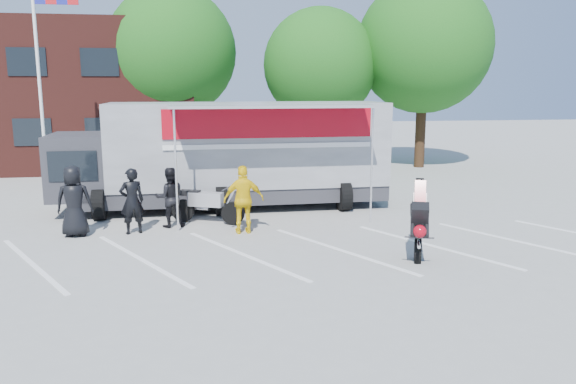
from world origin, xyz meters
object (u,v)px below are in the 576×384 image
object	(u,v)px
spectator_leather_b	(132,201)
spectator_hivis	(244,200)
flagpole	(45,56)
parked_motorcycle	(208,223)
spectator_leather_c	(170,197)
spectator_leather_a	(74,201)
tree_right	(424,46)
tree_mid	(320,66)
transporter_truck	(235,208)
tree_left	(172,52)
stunt_bike_rider	(417,254)

from	to	relation	value
spectator_leather_b	spectator_hivis	world-z (taller)	spectator_hivis
flagpole	parked_motorcycle	xyz separation A→B (m)	(5.65, -5.71, -5.05)
spectator_leather_c	spectator_leather_a	bearing A→B (deg)	6.29
flagpole	tree_right	bearing A→B (deg)	15.48
spectator_hivis	parked_motorcycle	bearing A→B (deg)	-54.95
tree_mid	parked_motorcycle	bearing A→B (deg)	-117.58
transporter_truck	spectator_hivis	world-z (taller)	spectator_hivis
spectator_hivis	transporter_truck	bearing A→B (deg)	-91.05
tree_right	spectator_leather_b	distance (m)	17.52
tree_left	tree_right	xyz separation A→B (m)	(12.00, -1.50, 0.31)
transporter_truck	parked_motorcycle	world-z (taller)	transporter_truck
parked_motorcycle	spectator_hivis	world-z (taller)	spectator_hivis
stunt_bike_rider	spectator_hivis	distance (m)	4.82
flagpole	spectator_hivis	bearing A→B (deg)	-46.55
tree_left	tree_mid	world-z (taller)	tree_left
transporter_truck	spectator_leather_b	size ratio (longest dim) A/B	5.99
tree_right	spectator_leather_a	world-z (taller)	tree_right
tree_left	tree_right	world-z (taller)	tree_right
tree_right	parked_motorcycle	world-z (taller)	tree_right
flagpole	stunt_bike_rider	distance (m)	15.14
transporter_truck	tree_mid	bearing A→B (deg)	60.54
tree_right	stunt_bike_rider	size ratio (longest dim) A/B	4.43
tree_left	tree_right	size ratio (longest dim) A/B	0.95
parked_motorcycle	flagpole	bearing A→B (deg)	67.13
flagpole	spectator_leather_a	world-z (taller)	flagpole
stunt_bike_rider	spectator_leather_a	xyz separation A→B (m)	(-8.47, 2.94, 0.96)
flagpole	tree_mid	distance (m)	12.31
stunt_bike_rider	spectator_leather_b	bearing A→B (deg)	176.87
flagpole	spectator_leather_b	distance (m)	8.57
tree_mid	tree_right	size ratio (longest dim) A/B	0.84
tree_mid	spectator_leather_b	distance (m)	14.44
tree_right	spectator_leather_c	size ratio (longest dim) A/B	5.31
tree_mid	stunt_bike_rider	distance (m)	15.39
spectator_leather_a	spectator_leather_c	bearing A→B (deg)	-166.35
flagpole	tree_left	xyz separation A→B (m)	(4.24, 6.00, 0.51)
tree_mid	spectator_hivis	xyz separation A→B (m)	(-4.62, -11.99, -4.01)
parked_motorcycle	spectator_leather_a	size ratio (longest dim) A/B	1.19
stunt_bike_rider	spectator_leather_a	distance (m)	9.02
tree_right	spectator_hivis	bearing A→B (deg)	-129.93
spectator_leather_b	stunt_bike_rider	bearing A→B (deg)	137.88
tree_left	spectator_hivis	size ratio (longest dim) A/B	4.61
tree_left	spectator_leather_a	distance (m)	13.60
stunt_bike_rider	transporter_truck	bearing A→B (deg)	144.47
transporter_truck	spectator_hivis	xyz separation A→B (m)	(0.06, -3.32, 0.94)
tree_right	stunt_bike_rider	xyz separation A→B (m)	(-5.65, -14.06, -5.88)
parked_motorcycle	spectator_leather_b	bearing A→B (deg)	135.43
spectator_leather_b	spectator_leather_c	distance (m)	1.15
tree_mid	parked_motorcycle	xyz separation A→B (m)	(-5.59, -10.71, -4.94)
flagpole	spectator_leather_a	distance (m)	8.07
tree_mid	spectator_leather_c	distance (m)	13.46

